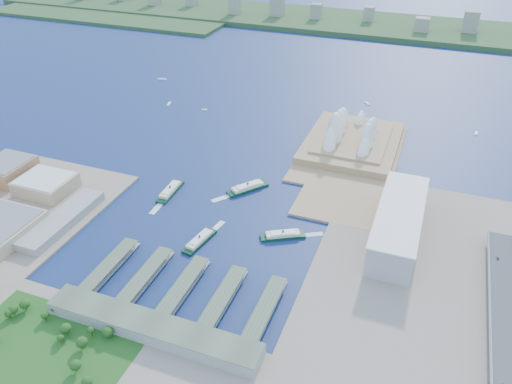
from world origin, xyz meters
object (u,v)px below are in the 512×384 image
at_px(ferry_d, 283,234).
at_px(ferry_b, 248,186).
at_px(toaster_building, 398,224).
at_px(opera_house, 354,127).
at_px(ferry_c, 200,239).
at_px(ferry_a, 170,189).
at_px(car_c, 498,258).

bearing_deg(ferry_d, ferry_b, 13.80).
bearing_deg(toaster_building, opera_house, 114.23).
distance_m(ferry_b, ferry_d, 106.74).
xyz_separation_m(ferry_b, ferry_c, (-9.27, -119.18, -0.54)).
xyz_separation_m(toaster_building, ferry_d, (-117.54, -41.81, -15.80)).
bearing_deg(ferry_c, ferry_b, -84.65).
height_order(ferry_a, ferry_b, ferry_b).
distance_m(ferry_a, ferry_c, 111.20).
relative_size(ferry_b, ferry_d, 1.11).
height_order(opera_house, ferry_d, opera_house).
relative_size(ferry_a, car_c, 10.83).
bearing_deg(ferry_c, opera_house, -101.39).
height_order(ferry_d, car_c, car_c).
xyz_separation_m(opera_house, ferry_a, (-189.24, -205.31, -26.94)).
bearing_deg(ferry_b, ferry_c, -56.76).
bearing_deg(ferry_b, ferry_d, -9.25).
relative_size(opera_house, ferry_b, 3.25).
relative_size(toaster_building, ferry_b, 2.80).
relative_size(opera_house, ferry_d, 3.62).
xyz_separation_m(ferry_d, car_c, (218.54, 25.01, 10.86)).
xyz_separation_m(ferry_c, car_c, (300.69, 66.20, 10.88)).
bearing_deg(toaster_building, ferry_c, -157.43).
bearing_deg(ferry_a, toaster_building, -0.92).
relative_size(opera_house, ferry_c, 3.63).
bearing_deg(ferry_a, ferry_d, -14.73).
height_order(opera_house, ferry_b, opera_house).
distance_m(toaster_building, ferry_a, 279.72).
bearing_deg(opera_house, ferry_c, -111.19).
xyz_separation_m(ferry_b, ferry_d, (72.88, -77.99, -0.53)).
distance_m(opera_house, ferry_c, 304.75).
height_order(toaster_building, ferry_c, toaster_building).
bearing_deg(toaster_building, car_c, -9.45).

